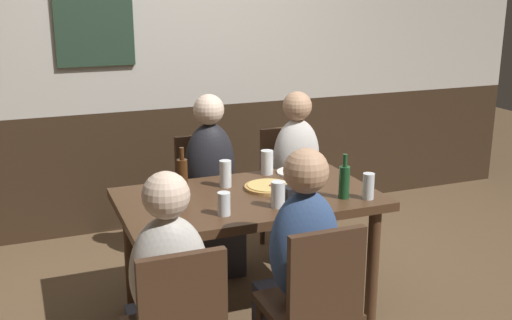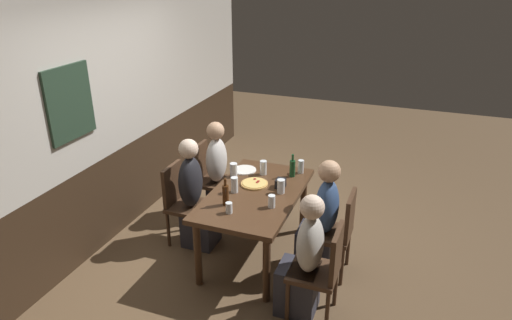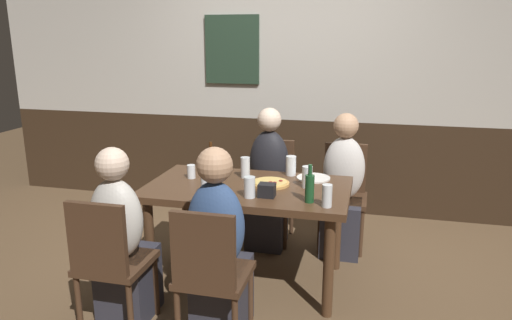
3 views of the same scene
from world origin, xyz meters
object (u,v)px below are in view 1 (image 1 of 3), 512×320
(person_mid_near, at_px, (299,285))
(tumbler_short, at_px, (368,188))
(person_right_far, at_px, (299,188))
(dining_table, at_px, (248,211))
(chair_right_far, at_px, (289,182))
(person_mid_far, at_px, (213,197))
(chair_mid_far, at_px, (205,192))
(highball_clear, at_px, (310,172))
(pizza, at_px, (269,187))
(beer_glass_half, at_px, (278,196))
(plate_white_large, at_px, (297,172))
(person_left_near, at_px, (168,313))
(pint_glass_stout, at_px, (267,164))
(condiment_caddy, at_px, (294,194))
(pint_glass_amber, at_px, (164,193))
(beer_bottle_brown, at_px, (182,175))
(tumbler_water, at_px, (225,175))
(pint_glass_pale, at_px, (224,205))
(chair_mid_near, at_px, (315,302))
(beer_bottle_green, at_px, (344,181))

(person_mid_near, xyz_separation_m, tumbler_short, (0.59, 0.37, 0.30))
(person_right_far, relative_size, tumbler_short, 8.10)
(dining_table, distance_m, chair_right_far, 1.06)
(chair_right_far, bearing_deg, person_mid_far, -165.85)
(chair_mid_far, bearing_deg, highball_clear, -61.55)
(pizza, bearing_deg, beer_glass_half, -103.64)
(person_right_far, bearing_deg, chair_mid_far, 165.79)
(tumbler_short, height_order, plate_white_large, tumbler_short)
(dining_table, height_order, person_left_near, person_left_near)
(pint_glass_stout, bearing_deg, person_right_far, 41.19)
(person_left_near, relative_size, tumbler_short, 7.90)
(person_mid_near, height_order, condiment_caddy, person_mid_near)
(chair_right_far, relative_size, pint_glass_amber, 8.56)
(chair_right_far, bearing_deg, beer_bottle_brown, -145.55)
(pint_glass_stout, bearing_deg, tumbler_water, -155.58)
(person_right_far, distance_m, person_left_near, 1.85)
(pint_glass_amber, bearing_deg, pizza, -1.42)
(chair_right_far, height_order, condiment_caddy, chair_right_far)
(person_mid_far, bearing_deg, dining_table, -90.00)
(person_left_near, bearing_deg, highball_clear, 34.99)
(person_right_far, bearing_deg, beer_bottle_brown, -152.53)
(person_mid_near, distance_m, person_left_near, 0.64)
(person_mid_far, height_order, beer_bottle_brown, person_mid_far)
(pint_glass_pale, bearing_deg, person_right_far, 46.77)
(tumbler_short, xyz_separation_m, highball_clear, (-0.17, 0.36, 0.01))
(beer_glass_half, distance_m, highball_clear, 0.46)
(person_mid_far, relative_size, plate_white_large, 4.76)
(dining_table, xyz_separation_m, chair_mid_near, (0.00, -0.83, -0.15))
(pizza, distance_m, pint_glass_stout, 0.30)
(highball_clear, relative_size, beer_bottle_green, 0.61)
(pint_glass_stout, xyz_separation_m, plate_white_large, (0.18, -0.05, -0.06))
(pint_glass_pale, relative_size, plate_white_large, 0.48)
(beer_glass_half, bearing_deg, pint_glass_pale, -178.80)
(tumbler_short, distance_m, pint_glass_amber, 1.12)
(person_mid_near, bearing_deg, plate_white_large, 65.61)
(pizza, bearing_deg, person_right_far, 51.35)
(chair_right_far, relative_size, person_mid_near, 0.74)
(highball_clear, xyz_separation_m, beer_bottle_green, (0.06, -0.30, 0.03))
(chair_right_far, distance_m, person_mid_near, 1.64)
(person_left_near, bearing_deg, person_mid_near, -0.13)
(dining_table, relative_size, chair_mid_near, 1.64)
(pint_glass_amber, height_order, plate_white_large, pint_glass_amber)
(beer_bottle_green, bearing_deg, condiment_caddy, 172.53)
(person_mid_near, relative_size, tumbler_short, 8.15)
(pizza, distance_m, beer_bottle_brown, 0.50)
(pizza, xyz_separation_m, pint_glass_stout, (0.10, 0.27, 0.05))
(person_mid_far, distance_m, pizza, 0.67)
(person_mid_far, relative_size, person_left_near, 1.04)
(chair_mid_near, xyz_separation_m, person_mid_near, (0.00, 0.16, 0.01))
(beer_bottle_green, distance_m, plate_white_large, 0.53)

